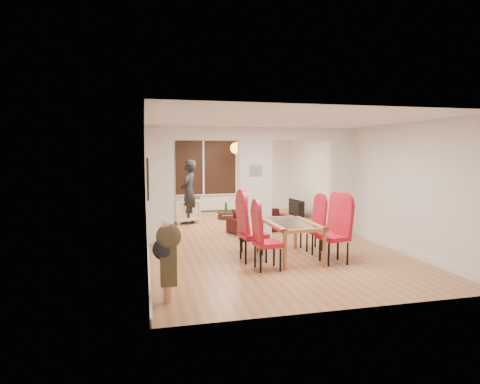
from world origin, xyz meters
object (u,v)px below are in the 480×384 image
object	(u,v)px
dining_table	(291,240)
dining_chair_ra	(334,233)
dining_chair_la	(268,239)
bowl	(235,211)
television	(294,208)
dining_chair_lb	(253,230)
dining_chair_rb	(325,229)
armchair	(183,211)
sofa	(262,221)
person	(189,192)
bottle	(226,207)
dining_chair_lc	(252,229)
dining_chair_rc	(311,225)
coffee_table	(233,215)

from	to	relation	value
dining_table	dining_chair_ra	distance (m)	0.84
dining_chair_la	bowl	world-z (taller)	dining_chair_la
television	bowl	xyz separation A→B (m)	(-1.82, 0.22, -0.04)
dining_chair_lb	dining_chair_rb	distance (m)	1.43
armchair	sofa	bearing A→B (deg)	28.96
dining_chair_ra	person	distance (m)	5.18
person	bottle	size ratio (longest dim) A/B	6.02
dining_chair_lb	dining_table	bearing A→B (deg)	-7.08
dining_table	person	xyz separation A→B (m)	(-1.48, 4.22, 0.56)
armchair	dining_chair_rb	bearing A→B (deg)	7.95
dining_chair_ra	armchair	distance (m)	5.39
dining_chair_la	sofa	xyz separation A→B (m)	(0.89, 3.33, -0.28)
dining_chair_lc	dining_chair_rb	world-z (taller)	dining_chair_rb
sofa	dining_chair_la	bearing A→B (deg)	-124.19
dining_chair_lc	dining_chair_rc	size ratio (longest dim) A/B	1.00
dining_chair_lc	person	xyz separation A→B (m)	(-0.84, 3.72, 0.40)
sofa	armchair	xyz separation A→B (m)	(-1.87, 1.65, 0.09)
sofa	person	distance (m)	2.36
coffee_table	bottle	xyz separation A→B (m)	(-0.20, 0.09, 0.25)
dining_chair_lc	coffee_table	bearing A→B (deg)	83.11
dining_chair_rc	television	world-z (taller)	dining_chair_rc
armchair	bottle	xyz separation A→B (m)	(1.35, 0.46, 0.01)
dining_chair_lb	armchair	size ratio (longest dim) A/B	1.54
dining_chair_la	television	xyz separation A→B (m)	(2.48, 5.20, -0.27)
bottle	sofa	bearing A→B (deg)	-76.25
dining_table	dining_chair_rc	distance (m)	0.89
dining_table	sofa	bearing A→B (deg)	84.97
bowl	television	bearing A→B (deg)	-6.80
dining_chair_ra	dining_chair_rc	xyz separation A→B (m)	(0.02, 1.05, -0.05)
coffee_table	bowl	world-z (taller)	bowl
sofa	bowl	distance (m)	2.10
dining_chair_rc	bottle	world-z (taller)	dining_chair_rc
armchair	bowl	bearing A→B (deg)	85.27
bowl	person	bearing A→B (deg)	-157.79
sofa	person	world-z (taller)	person
dining_chair_rb	armchair	size ratio (longest dim) A/B	1.45
sofa	armchair	world-z (taller)	armchair
dining_chair_rb	person	size ratio (longest dim) A/B	0.61
dining_chair_rc	bottle	bearing A→B (deg)	89.21
dining_chair_rc	dining_chair_ra	bearing A→B (deg)	-104.39
dining_chair_lc	dining_chair_rb	distance (m)	1.43
dining_chair_ra	bowl	xyz separation A→B (m)	(-0.64, 5.31, -0.33)
coffee_table	bowl	bearing A→B (deg)	36.54
dining_chair_rc	sofa	size ratio (longest dim) A/B	0.58
person	sofa	bearing A→B (deg)	74.08
dining_chair_rc	person	size ratio (longest dim) A/B	0.56
dining_chair_la	dining_chair_lb	xyz separation A→B (m)	(-0.10, 0.58, 0.05)
dining_chair_rb	dining_chair_rc	size ratio (longest dim) A/B	1.08
television	dining_chair_rb	bearing A→B (deg)	159.01
dining_chair_ra	bowl	world-z (taller)	dining_chair_ra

